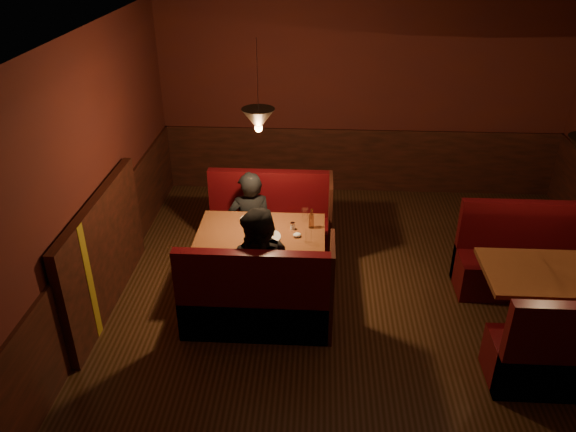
# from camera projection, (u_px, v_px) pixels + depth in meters

# --- Properties ---
(room) EXTENTS (6.02, 7.02, 2.92)m
(room) POSITION_uv_depth(u_px,v_px,m) (353.00, 245.00, 5.43)
(room) COLOR #341E0B
(room) RESTS_ON ground
(main_table) EXTENTS (1.42, 0.86, 0.99)m
(main_table) POSITION_uv_depth(u_px,v_px,m) (263.00, 244.00, 6.35)
(main_table) COLOR #5B2A17
(main_table) RESTS_ON ground
(main_bench_far) EXTENTS (1.56, 0.56, 1.06)m
(main_bench_far) POSITION_uv_depth(u_px,v_px,m) (271.00, 227.00, 7.17)
(main_bench_far) COLOR #51070A
(main_bench_far) RESTS_ON ground
(main_bench_near) EXTENTS (1.56, 0.56, 1.06)m
(main_bench_near) POSITION_uv_depth(u_px,v_px,m) (257.00, 305.00, 5.76)
(main_bench_near) COLOR #51070A
(main_bench_near) RESTS_ON ground
(second_table) EXTENTS (1.33, 0.85, 0.75)m
(second_table) POSITION_uv_depth(u_px,v_px,m) (548.00, 288.00, 5.65)
(second_table) COLOR #5B2A17
(second_table) RESTS_ON ground
(second_bench_far) EXTENTS (1.47, 0.55, 1.05)m
(second_bench_far) POSITION_uv_depth(u_px,v_px,m) (522.00, 263.00, 6.45)
(second_bench_far) COLOR #51070A
(second_bench_far) RESTS_ON ground
(diner_a) EXTENTS (0.63, 0.49, 1.54)m
(diner_a) POSITION_uv_depth(u_px,v_px,m) (250.00, 204.00, 6.80)
(diner_a) COLOR black
(diner_a) RESTS_ON ground
(diner_b) EXTENTS (0.94, 0.81, 1.68)m
(diner_b) POSITION_uv_depth(u_px,v_px,m) (262.00, 255.00, 5.66)
(diner_b) COLOR black
(diner_b) RESTS_ON ground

